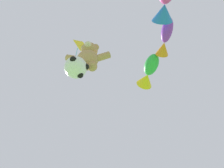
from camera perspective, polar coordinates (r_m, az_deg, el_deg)
teddy_bear_kite at (r=7.92m, az=-7.83°, el=8.81°), size 2.03×0.90×2.06m
soccer_ball_kite at (r=6.88m, az=-11.67°, el=5.29°), size 0.96×0.95×0.88m
fish_kite_emerald at (r=11.30m, az=11.82°, el=3.69°), size 1.49×2.47×1.03m
fish_kite_violet at (r=10.24m, az=16.90°, el=13.63°), size 0.85×2.15×0.72m
fish_kite_magenta at (r=8.94m, az=16.99°, el=24.65°), size 1.03×2.18×0.99m
diamond_kite at (r=13.14m, az=-10.05°, el=11.82°), size 1.04×1.08×3.31m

